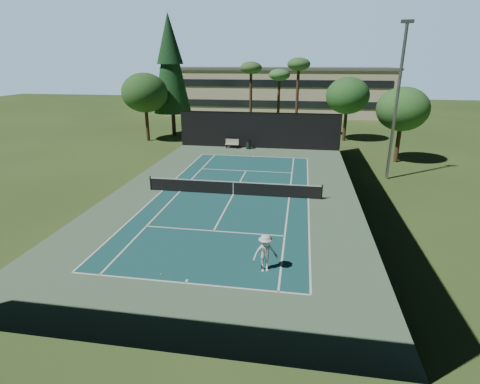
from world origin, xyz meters
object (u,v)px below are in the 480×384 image
object	(u,v)px
player	(265,253)
tennis_ball_a	(161,274)
park_bench	(232,143)
tennis_ball_b	(191,182)
tennis_ball_c	(264,176)
tennis_ball_d	(188,177)
tennis_net	(233,188)
trash_bin	(248,145)

from	to	relation	value
player	tennis_ball_a	size ratio (longest dim) A/B	26.86
tennis_ball_a	park_bench	world-z (taller)	park_bench
player	tennis_ball_b	xyz separation A→B (m)	(-7.29, 12.65, -0.90)
tennis_ball_c	tennis_ball_d	xyz separation A→B (m)	(-6.36, -1.28, -0.00)
player	park_bench	xyz separation A→B (m)	(-6.32, 25.69, -0.39)
tennis_net	tennis_ball_b	xyz separation A→B (m)	(-3.91, 2.42, -0.53)
tennis_ball_d	tennis_net	bearing A→B (deg)	-38.27
tennis_net	trash_bin	world-z (taller)	tennis_net
tennis_ball_c	park_bench	distance (m)	11.55
tennis_ball_b	tennis_ball_d	distance (m)	1.40
tennis_net	tennis_ball_b	world-z (taller)	tennis_net
tennis_ball_b	park_bench	distance (m)	13.08
player	tennis_ball_a	distance (m)	4.92
trash_bin	tennis_ball_a	bearing A→B (deg)	-90.61
park_bench	tennis_ball_d	bearing A→B (deg)	-98.02
tennis_ball_b	tennis_ball_d	world-z (taller)	tennis_ball_b
tennis_ball_a	tennis_ball_c	bearing A→B (deg)	79.31
tennis_ball_d	trash_bin	xyz separation A→B (m)	(3.57, 11.69, 0.45)
tennis_ball_d	trash_bin	bearing A→B (deg)	73.03
tennis_net	tennis_ball_c	world-z (taller)	tennis_net
tennis_ball_b	trash_bin	xyz separation A→B (m)	(2.87, 12.91, 0.45)
player	tennis_ball_c	xyz separation A→B (m)	(-1.63, 15.15, -0.90)
tennis_net	player	bearing A→B (deg)	-71.73
tennis_ball_a	trash_bin	size ratio (longest dim) A/B	0.07
player	tennis_ball_c	distance (m)	15.26
player	tennis_ball_a	world-z (taller)	player
player	park_bench	bearing A→B (deg)	82.41
tennis_ball_a	tennis_ball_b	size ratio (longest dim) A/B	1.07
tennis_ball_c	park_bench	size ratio (longest dim) A/B	0.04
tennis_net	tennis_ball_d	size ratio (longest dim) A/B	222.49
player	tennis_ball_a	xyz separation A→B (m)	(-4.70, -1.13, -0.90)
tennis_ball_b	tennis_ball_c	distance (m)	6.19
tennis_ball_c	trash_bin	size ratio (longest dim) A/B	0.07
player	trash_bin	xyz separation A→B (m)	(-4.42, 25.56, -0.45)
tennis_ball_d	park_bench	distance (m)	11.95
tennis_ball_c	tennis_ball_d	distance (m)	6.49
tennis_ball_b	tennis_ball_d	xyz separation A→B (m)	(-0.70, 1.22, -0.00)
tennis_ball_a	trash_bin	xyz separation A→B (m)	(0.28, 26.69, 0.44)
tennis_ball_c	trash_bin	bearing A→B (deg)	105.01
player	tennis_ball_d	world-z (taller)	player
tennis_ball_b	tennis_ball_d	size ratio (longest dim) A/B	1.12
tennis_ball_a	player	bearing A→B (deg)	13.57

